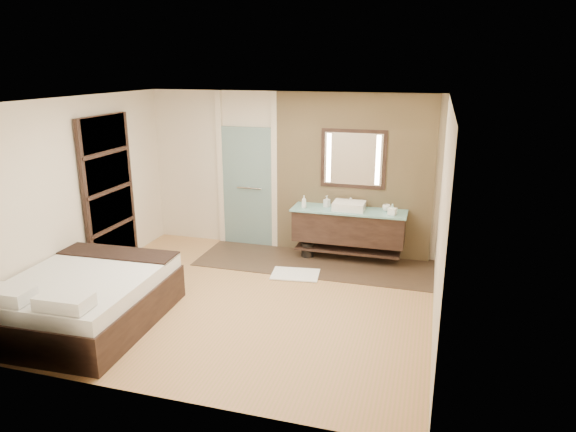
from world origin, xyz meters
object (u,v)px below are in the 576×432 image
(bed, at_px, (86,299))
(waste_bin, at_px, (307,250))
(vanity, at_px, (349,226))
(mirror_unit, at_px, (353,159))

(bed, distance_m, waste_bin, 3.66)
(vanity, xyz_separation_m, mirror_unit, (0.00, 0.24, 1.07))
(mirror_unit, height_order, bed, mirror_unit)
(vanity, bearing_deg, mirror_unit, 90.00)
(mirror_unit, bearing_deg, bed, -129.68)
(vanity, height_order, waste_bin, vanity)
(vanity, relative_size, mirror_unit, 1.75)
(bed, relative_size, waste_bin, 8.38)
(waste_bin, bearing_deg, vanity, 5.78)
(bed, height_order, waste_bin, bed)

